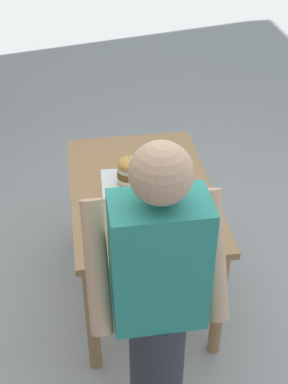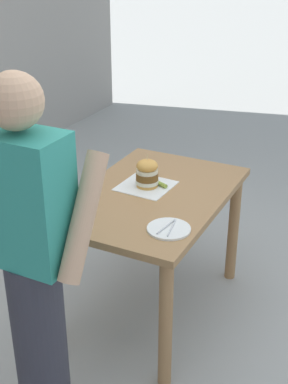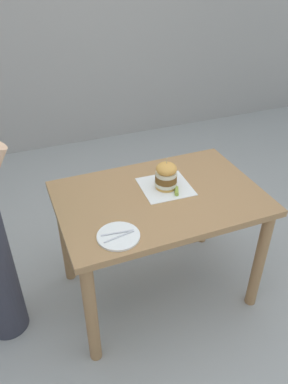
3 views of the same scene
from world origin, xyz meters
name	(u,v)px [view 1 (image 1 of 3)]	position (x,y,z in m)	size (l,w,h in m)	color
ground_plane	(142,288)	(0.00, 0.00, 0.00)	(80.00, 80.00, 0.00)	#9E9E99
patio_table	(141,207)	(0.00, 0.00, 0.67)	(0.80, 1.20, 0.80)	#9E7247
serving_paper	(127,183)	(0.07, -0.07, 0.80)	(0.29, 0.29, 0.00)	white
sandwich	(129,171)	(0.06, -0.07, 0.88)	(0.13, 0.13, 0.20)	gold
pickle_spear	(141,176)	(-0.01, -0.10, 0.81)	(0.02, 0.02, 0.08)	#8EA83D
side_plate_with_forks	(200,222)	(-0.26, 0.34, 0.80)	(0.22, 0.22, 0.02)	white
diner_across_table	(158,314)	(0.08, 0.99, 0.88)	(0.55, 0.35, 1.69)	#33333D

